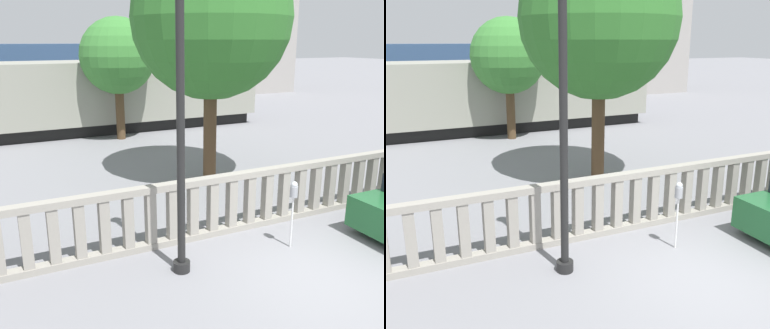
# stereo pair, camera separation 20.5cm
# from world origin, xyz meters

# --- Properties ---
(ground_plane) EXTENTS (160.00, 160.00, 0.00)m
(ground_plane) POSITION_xyz_m (0.00, 0.00, 0.00)
(ground_plane) COLOR slate
(balustrade) EXTENTS (17.94, 0.24, 1.38)m
(balustrade) POSITION_xyz_m (0.00, 2.47, 0.69)
(balustrade) COLOR gray
(balustrade) RESTS_ON ground
(lamppost) EXTENTS (0.32, 0.32, 5.87)m
(lamppost) POSITION_xyz_m (-2.22, 1.36, 2.92)
(lamppost) COLOR black
(lamppost) RESTS_ON ground
(parking_meter) EXTENTS (0.16, 0.16, 1.45)m
(parking_meter) POSITION_xyz_m (0.26, 1.26, 1.16)
(parking_meter) COLOR silver
(parking_meter) RESTS_ON ground
(train_far) EXTENTS (29.27, 2.66, 4.59)m
(train_far) POSITION_xyz_m (-4.19, 23.64, 2.08)
(train_far) COLOR black
(train_far) RESTS_ON ground
(building_block) EXTENTS (10.89, 6.81, 13.53)m
(building_block) POSITION_xyz_m (12.98, 27.26, 6.76)
(building_block) COLOR gray
(building_block) RESTS_ON ground
(tree_left) EXTENTS (4.62, 4.62, 7.12)m
(tree_left) POSITION_xyz_m (0.87, 6.05, 4.80)
(tree_left) COLOR #4C3823
(tree_left) RESTS_ON ground
(tree_right) EXTENTS (3.20, 3.20, 5.17)m
(tree_right) POSITION_xyz_m (0.06, 12.83, 3.55)
(tree_right) COLOR #4C3823
(tree_right) RESTS_ON ground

